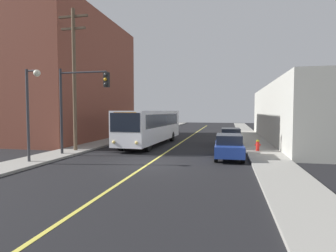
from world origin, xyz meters
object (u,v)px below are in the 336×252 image
(city_bus, at_px, (151,126))
(street_lamp_left, at_px, (31,102))
(utility_pole_near, at_px, (74,73))
(parked_car_silver, at_px, (231,137))
(fire_hydrant, at_px, (258,145))
(parked_car_blue, at_px, (229,146))
(traffic_signal_left_corner, at_px, (80,95))

(city_bus, bearing_deg, street_lamp_left, -112.83)
(utility_pole_near, bearing_deg, parked_car_silver, 28.25)
(utility_pole_near, distance_m, street_lamp_left, 5.43)
(parked_car_silver, height_order, fire_hydrant, parked_car_silver)
(city_bus, relative_size, street_lamp_left, 2.22)
(city_bus, xyz_separation_m, parked_car_blue, (7.11, -6.02, -0.98))
(parked_car_silver, bearing_deg, utility_pole_near, -151.75)
(city_bus, xyz_separation_m, utility_pole_near, (-4.50, -5.56, 4.24))
(utility_pole_near, distance_m, fire_hydrant, 15.06)
(city_bus, distance_m, utility_pole_near, 8.32)
(city_bus, height_order, street_lamp_left, street_lamp_left)
(street_lamp_left, bearing_deg, city_bus, 67.17)
(traffic_signal_left_corner, distance_m, fire_hydrant, 13.56)
(traffic_signal_left_corner, bearing_deg, parked_car_silver, 38.16)
(parked_car_blue, height_order, street_lamp_left, street_lamp_left)
(parked_car_blue, relative_size, street_lamp_left, 0.81)
(utility_pole_near, height_order, traffic_signal_left_corner, utility_pole_near)
(city_bus, bearing_deg, utility_pole_near, -128.99)
(parked_car_silver, bearing_deg, city_bus, -174.00)
(street_lamp_left, relative_size, fire_hydrant, 6.55)
(city_bus, height_order, utility_pole_near, utility_pole_near)
(city_bus, height_order, fire_hydrant, city_bus)
(utility_pole_near, bearing_deg, parked_car_blue, -2.24)
(parked_car_blue, bearing_deg, utility_pole_near, 177.76)
(parked_car_silver, height_order, street_lamp_left, street_lamp_left)
(parked_car_blue, xyz_separation_m, fire_hydrant, (2.15, 3.17, -0.26))
(parked_car_silver, distance_m, traffic_signal_left_corner, 13.51)
(parked_car_blue, bearing_deg, fire_hydrant, 55.77)
(city_bus, distance_m, parked_car_silver, 7.38)
(city_bus, relative_size, parked_car_blue, 2.76)
(traffic_signal_left_corner, bearing_deg, fire_hydrant, 19.95)
(street_lamp_left, bearing_deg, utility_pole_near, 91.10)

